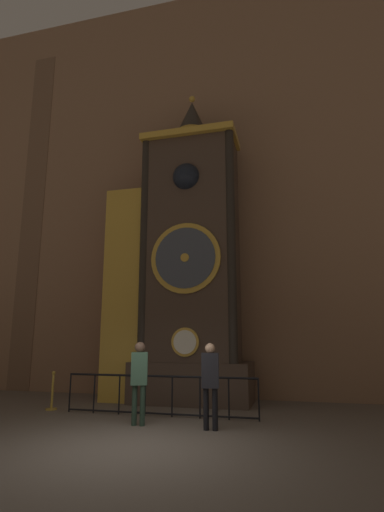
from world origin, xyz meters
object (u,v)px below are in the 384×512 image
at_px(visitor_near, 139,374).
at_px(clock_tower, 179,265).
at_px(visitor_far, 210,377).
at_px(stanchion_post, 52,397).

bearing_deg(visitor_near, clock_tower, 72.36).
bearing_deg(visitor_far, stanchion_post, 154.66).
distance_m(clock_tower, visitor_near, 4.22).
bearing_deg(visitor_far, visitor_near, 168.74).
height_order(clock_tower, visitor_far, clock_tower).
bearing_deg(visitor_near, visitor_far, -20.74).
distance_m(clock_tower, stanchion_post, 4.90).
height_order(visitor_far, stanchion_post, visitor_far).
height_order(clock_tower, stanchion_post, clock_tower).
xyz_separation_m(visitor_far, stanchion_post, (-4.34, 1.24, -0.69)).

